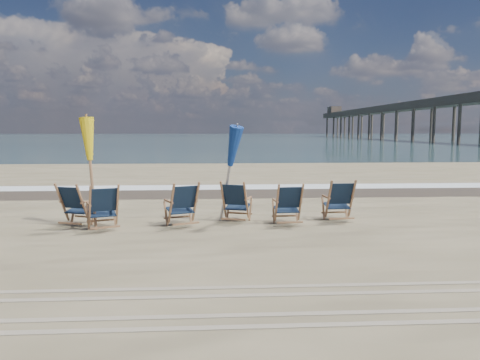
{
  "coord_description": "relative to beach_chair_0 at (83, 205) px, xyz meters",
  "views": [
    {
      "loc": [
        -0.62,
        -7.92,
        1.98
      ],
      "look_at": [
        0.0,
        2.2,
        0.9
      ],
      "focal_mm": 35.0,
      "sensor_mm": 36.0,
      "label": 1
    }
  ],
  "objects": [
    {
      "name": "ocean",
      "position": [
        3.24,
        126.33,
        -0.46
      ],
      "size": [
        400.0,
        400.0,
        0.0
      ],
      "primitive_type": "plane",
      "color": "#324E54",
      "rests_on": "ground"
    },
    {
      "name": "surf_foam",
      "position": [
        3.24,
        6.63,
        -0.45
      ],
      "size": [
        200.0,
        1.4,
        0.01
      ],
      "primitive_type": "cube",
      "color": "silver",
      "rests_on": "ground"
    },
    {
      "name": "wet_sand_strip",
      "position": [
        3.24,
        5.13,
        -0.46
      ],
      "size": [
        200.0,
        2.6,
        0.0
      ],
      "primitive_type": "cube",
      "color": "#42362A",
      "rests_on": "ground"
    },
    {
      "name": "tire_tracks",
      "position": [
        3.24,
        -4.47,
        -0.45
      ],
      "size": [
        80.0,
        1.3,
        0.01
      ],
      "primitive_type": null,
      "color": "gray",
      "rests_on": "ground"
    },
    {
      "name": "beach_chair_0",
      "position": [
        0.0,
        0.0,
        0.0
      ],
      "size": [
        0.78,
        0.83,
        0.91
      ],
      "primitive_type": null,
      "rotation": [
        0.0,
        0.0,
        2.77
      ],
      "color": "#111E33",
      "rests_on": "ground"
    },
    {
      "name": "beach_chair_1",
      "position": [
        0.75,
        -0.27,
        0.01
      ],
      "size": [
        0.81,
        0.85,
        0.94
      ],
      "primitive_type": null,
      "rotation": [
        0.0,
        0.0,
        3.51
      ],
      "color": "#111E33",
      "rests_on": "ground"
    },
    {
      "name": "beach_chair_2",
      "position": [
        2.29,
        0.0,
        0.01
      ],
      "size": [
        0.82,
        0.86,
        0.94
      ],
      "primitive_type": null,
      "rotation": [
        0.0,
        0.0,
        3.54
      ],
      "color": "#111E33",
      "rests_on": "ground"
    },
    {
      "name": "beach_chair_3",
      "position": [
        3.35,
        0.24,
        -0.0
      ],
      "size": [
        0.77,
        0.81,
        0.91
      ],
      "primitive_type": null,
      "rotation": [
        0.0,
        0.0,
        2.81
      ],
      "color": "#111E33",
      "rests_on": "ground"
    },
    {
      "name": "beach_chair_4",
      "position": [
        4.47,
        -0.06,
        -0.01
      ],
      "size": [
        0.62,
        0.69,
        0.9
      ],
      "primitive_type": null,
      "rotation": [
        0.0,
        0.0,
        3.21
      ],
      "color": "#111E33",
      "rests_on": "ground"
    },
    {
      "name": "beach_chair_5",
      "position": [
        5.66,
        0.27,
        0.01
      ],
      "size": [
        0.64,
        0.71,
        0.94
      ],
      "primitive_type": null,
      "rotation": [
        0.0,
        0.0,
        3.2
      ],
      "color": "#111E33",
      "rests_on": "ground"
    },
    {
      "name": "umbrella_yellow",
      "position": [
        0.23,
        -0.14,
        1.24
      ],
      "size": [
        0.3,
        0.3,
        2.22
      ],
      "color": "#966643",
      "rests_on": "ground"
    },
    {
      "name": "umbrella_blue",
      "position": [
        2.96,
        0.34,
        1.14
      ],
      "size": [
        0.3,
        0.3,
        2.12
      ],
      "color": "#A5A5AD",
      "rests_on": "ground"
    },
    {
      "name": "fishing_pier",
      "position": [
        41.24,
        72.33,
        4.19
      ],
      "size": [
        4.4,
        140.0,
        9.3
      ],
      "primitive_type": null,
      "color": "brown",
      "rests_on": "ground"
    }
  ]
}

